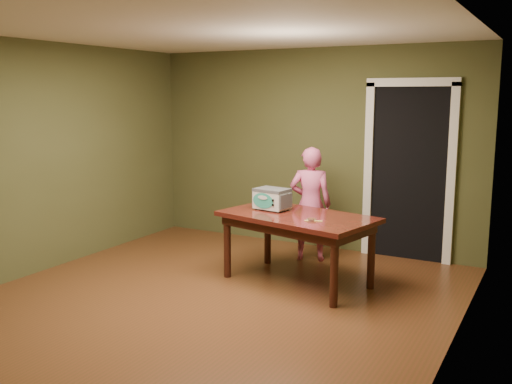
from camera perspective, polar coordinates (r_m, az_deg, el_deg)
floor at (r=5.67m, az=-4.87°, el=-11.03°), size 5.00×5.00×0.00m
room_shell at (r=5.31m, az=-5.14°, el=6.44°), size 4.52×5.02×2.61m
doorway at (r=7.44m, az=15.56°, el=2.04°), size 1.10×0.66×2.25m
dining_table at (r=6.08m, az=4.16°, el=-3.19°), size 1.76×1.22×0.75m
toy_oven at (r=6.28m, az=1.61°, el=-0.62°), size 0.42×0.31×0.24m
baking_pan at (r=5.79m, az=5.58°, el=-2.74°), size 0.10×0.10×0.02m
spatula at (r=5.76m, az=5.77°, el=-2.89°), size 0.18×0.08×0.01m
child at (r=6.94m, az=5.46°, el=-1.20°), size 0.59×0.47×1.39m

